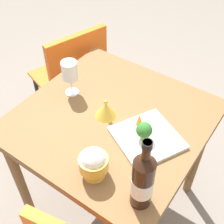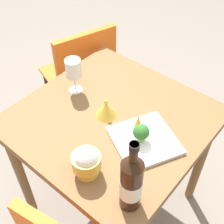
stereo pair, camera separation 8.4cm
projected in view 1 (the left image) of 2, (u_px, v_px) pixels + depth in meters
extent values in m
plane|color=gray|center=(112.00, 200.00, 1.90)|extent=(8.00, 8.00, 0.00)
cube|color=brown|center=(112.00, 120.00, 1.38)|extent=(0.82, 0.82, 0.04)
cylinder|color=brown|center=(20.00, 181.00, 1.59)|extent=(0.05, 0.05, 0.72)
cylinder|color=brown|center=(99.00, 106.00, 1.99)|extent=(0.05, 0.05, 0.72)
cylinder|color=brown|center=(198.00, 155.00, 1.71)|extent=(0.05, 0.05, 0.72)
cube|color=orange|center=(67.00, 77.00, 2.08)|extent=(0.50, 0.50, 0.02)
cube|color=orange|center=(78.00, 64.00, 1.83)|extent=(0.16, 0.39, 0.40)
cylinder|color=black|center=(39.00, 98.00, 2.27)|extent=(0.03, 0.03, 0.43)
cylinder|color=black|center=(77.00, 80.00, 2.41)|extent=(0.03, 0.03, 0.43)
cylinder|color=black|center=(62.00, 124.00, 2.07)|extent=(0.03, 0.03, 0.43)
cylinder|color=black|center=(102.00, 104.00, 2.22)|extent=(0.03, 0.03, 0.43)
cylinder|color=black|center=(142.00, 183.00, 0.99)|extent=(0.07, 0.07, 0.23)
cone|color=black|center=(145.00, 160.00, 0.90)|extent=(0.07, 0.07, 0.03)
cylinder|color=black|center=(147.00, 150.00, 0.86)|extent=(0.03, 0.03, 0.07)
cylinder|color=black|center=(147.00, 145.00, 0.85)|extent=(0.03, 0.03, 0.02)
cylinder|color=silver|center=(142.00, 185.00, 1.00)|extent=(0.08, 0.08, 0.08)
cylinder|color=white|center=(72.00, 92.00, 1.48)|extent=(0.07, 0.07, 0.00)
cylinder|color=white|center=(71.00, 85.00, 1.45)|extent=(0.01, 0.01, 0.08)
cylinder|color=white|center=(70.00, 70.00, 1.39)|extent=(0.08, 0.08, 0.09)
cone|color=gold|center=(94.00, 171.00, 1.13)|extent=(0.08, 0.08, 0.04)
cylinder|color=gold|center=(94.00, 163.00, 1.10)|extent=(0.11, 0.11, 0.05)
sphere|color=white|center=(93.00, 159.00, 1.08)|extent=(0.09, 0.09, 0.09)
cone|color=gold|center=(106.00, 109.00, 1.34)|extent=(0.10, 0.10, 0.07)
sphere|color=gold|center=(106.00, 102.00, 1.31)|extent=(0.02, 0.02, 0.02)
cube|color=white|center=(147.00, 138.00, 1.27)|extent=(0.34, 0.34, 0.02)
cylinder|color=#729E4C|center=(143.00, 136.00, 1.24)|extent=(0.03, 0.03, 0.03)
sphere|color=#2D6B28|center=(144.00, 130.00, 1.22)|extent=(0.07, 0.07, 0.07)
cone|color=orange|center=(139.00, 119.00, 1.29)|extent=(0.03, 0.03, 0.06)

